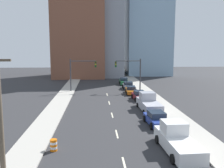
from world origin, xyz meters
The scene contains 21 objects.
sidewalk_left centered at (-7.43, 45.87, 0.08)m, with size 2.78×91.74×0.15m.
sidewalk_right centered at (7.43, 45.87, 0.08)m, with size 2.78×91.74×0.15m.
lane_stripe_at_8m centered at (0.00, 8.16, 0.00)m, with size 0.16×2.40×0.01m, color beige.
lane_stripe_at_15m centered at (0.00, 14.51, 0.00)m, with size 0.16×2.40×0.01m, color beige.
lane_stripe_at_21m centered at (0.00, 21.33, 0.00)m, with size 0.16×2.40×0.01m, color beige.
lane_stripe_at_28m centered at (0.00, 28.29, 0.00)m, with size 0.16×2.40×0.01m, color beige.
lane_stripe_at_35m centered at (0.00, 35.10, 0.00)m, with size 0.16×2.40×0.01m, color beige.
building_brick_left centered at (-6.59, 64.56, 10.80)m, with size 14.00×16.00×21.59m.
building_office_center centered at (-0.24, 68.56, 15.44)m, with size 12.00×20.00×30.88m.
building_glass_right centered at (14.02, 72.56, 16.33)m, with size 13.00×20.00×32.66m.
traffic_signal_left centered at (-5.25, 38.53, 4.05)m, with size 4.99×0.35×6.17m.
traffic_signal_right centered at (5.05, 38.53, 4.05)m, with size 4.99×0.35×6.17m.
utility_pole_left_near centered at (-7.46, 5.91, 4.25)m, with size 1.60×0.32×8.26m.
traffic_barrel centered at (-5.37, 10.89, 0.47)m, with size 0.56×0.56×0.95m.
pickup_truck_white centered at (4.41, 10.22, 0.90)m, with size 2.55×6.34×2.22m.
sedan_blue centered at (4.45, 17.08, 0.67)m, with size 2.28×4.56×1.47m.
pickup_truck_silver centered at (4.99, 23.59, 0.91)m, with size 2.61×6.45×2.27m.
sedan_maroon centered at (4.91, 30.28, 0.67)m, with size 2.20×4.35×1.46m.
sedan_orange centered at (4.38, 35.81, 0.62)m, with size 2.16×4.83×1.35m.
sedan_gray centered at (4.53, 41.21, 0.66)m, with size 2.16×4.22×1.44m.
sedan_green centered at (4.36, 47.55, 0.69)m, with size 2.12×4.74×1.52m.
Camera 1 is at (-1.94, -8.34, 8.11)m, focal length 40.00 mm.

